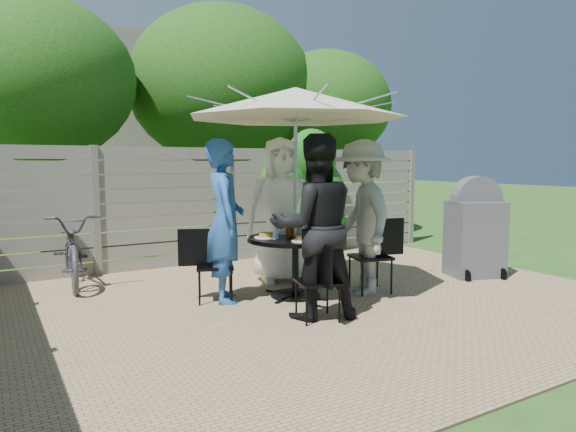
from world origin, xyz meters
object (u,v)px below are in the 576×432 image
person_right (362,218)px  plate_left (265,236)px  person_left (225,221)px  chair_front (318,298)px  glass_left (276,233)px  chair_left (214,280)px  coffee_cup (299,229)px  patio_table (295,255)px  chair_right (371,271)px  glass_right (314,229)px  bbq_grill (475,232)px  syrup_jug (289,230)px  chair_back (279,259)px  glass_back (282,229)px  plate_back (289,231)px  person_front (315,227)px  plate_extra (317,238)px  umbrella (296,103)px  bicycle (73,249)px  plate_front (303,239)px  plate_right (325,234)px  person_back (281,210)px

person_right → plate_left: bearing=-90.0°
person_left → chair_front: person_left is taller
person_right → glass_left: size_ratio=13.45×
chair_left → coffee_cup: (1.08, -0.12, 0.53)m
patio_table → chair_right: (0.92, -0.30, -0.23)m
person_left → glass_right: 1.10m
chair_left → bbq_grill: 3.73m
person_left → syrup_jug: (0.75, -0.19, -0.13)m
plate_left → syrup_jug: 0.31m
chair_back → person_right: person_right is taller
glass_back → plate_left: bearing=-152.4°
chair_back → chair_front: (-0.59, -1.84, -0.03)m
chair_back → plate_back: size_ratio=3.59×
glass_back → chair_back: bearing=63.5°
person_front → plate_extra: bearing=-108.8°
person_front → person_left: bearing=-45.0°
chair_left → plate_left: 0.78m
umbrella → chair_back: 2.23m
umbrella → bicycle: size_ratio=1.74×
glass_right → coffee_cup: bearing=126.3°
plate_left → bbq_grill: size_ratio=0.18×
person_front → glass_back: bearing=-84.5°
plate_front → glass_left: bearing=117.6°
patio_table → chair_right: 0.99m
glass_left → plate_left: bearing=115.8°
plate_right → coffee_cup: (-0.18, 0.29, 0.04)m
chair_front → plate_back: 1.42m
chair_left → plate_extra: chair_left is taller
plate_back → syrup_jug: bearing=-118.9°
plate_left → glass_back: size_ratio=1.86×
chair_left → chair_front: size_ratio=1.04×
chair_right → glass_back: bearing=-17.3°
glass_back → chair_left: bearing=178.8°
plate_left → plate_extra: size_ratio=1.08×
chair_front → bicycle: bicycle is taller
person_back → chair_left: size_ratio=2.26×
bicycle → person_front: bearing=-50.4°
glass_right → person_back: bearing=91.8°
patio_table → plate_extra: size_ratio=5.85×
patio_table → person_front: 0.94m
person_left → plate_back: person_left is taller
plate_back → glass_back: glass_back is taller
plate_right → person_front: bearing=-131.3°
plate_right → syrup_jug: syrup_jug is taller
chair_back → plate_left: 1.14m
chair_front → glass_right: (0.57, 0.94, 0.55)m
plate_extra → coffee_cup: 0.53m
person_back → coffee_cup: (-0.09, -0.61, -0.18)m
person_front → plate_left: size_ratio=7.30×
chair_left → glass_back: size_ratio=6.14×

